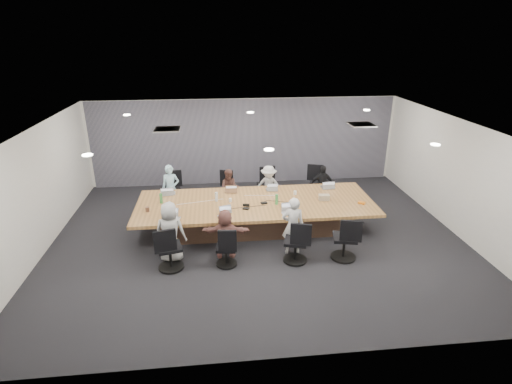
{
  "coord_description": "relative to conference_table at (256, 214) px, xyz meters",
  "views": [
    {
      "loc": [
        -0.99,
        -8.77,
        4.77
      ],
      "look_at": [
        0.0,
        0.4,
        1.05
      ],
      "focal_mm": 28.0,
      "sensor_mm": 36.0,
      "label": 1
    }
  ],
  "objects": [
    {
      "name": "wall_right",
      "position": [
        5.0,
        -0.5,
        1.0
      ],
      "size": [
        0.0,
        8.0,
        2.8
      ],
      "primitive_type": "cube",
      "rotation": [
        1.57,
        0.0,
        -1.57
      ],
      "color": "silver",
      "rests_on": "ground"
    },
    {
      "name": "floor",
      "position": [
        0.0,
        -0.5,
        -0.4
      ],
      "size": [
        10.0,
        8.0,
        0.0
      ],
      "primitive_type": "cube",
      "color": "black",
      "rests_on": "ground"
    },
    {
      "name": "laptop_5",
      "position": [
        -0.82,
        -0.8,
        0.35
      ],
      "size": [
        0.33,
        0.26,
        0.02
      ],
      "primitive_type": "cube",
      "rotation": [
        0.0,
        0.0,
        0.22
      ],
      "color": "#B2B2B7",
      "rests_on": "conference_table"
    },
    {
      "name": "person_5",
      "position": [
        -0.82,
        -1.35,
        0.18
      ],
      "size": [
        1.11,
        0.46,
        1.16
      ],
      "primitive_type": "imported",
      "rotation": [
        0.0,
        0.0,
        3.03
      ],
      "color": "brown",
      "rests_on": "ground"
    },
    {
      "name": "wall_left",
      "position": [
        -5.0,
        -0.5,
        1.0
      ],
      "size": [
        0.0,
        8.0,
        2.8
      ],
      "primitive_type": "cube",
      "rotation": [
        1.57,
        0.0,
        1.57
      ],
      "color": "silver",
      "rests_on": "ground"
    },
    {
      "name": "laptop_4",
      "position": [
        -2.02,
        -0.8,
        0.35
      ],
      "size": [
        0.39,
        0.3,
        0.02
      ],
      "primitive_type": "cube",
      "rotation": [
        0.0,
        0.0,
        -0.21
      ],
      "color": "#B2B2B7",
      "rests_on": "conference_table"
    },
    {
      "name": "person_3",
      "position": [
        2.09,
        1.35,
        0.2
      ],
      "size": [
        0.71,
        0.31,
        1.19
      ],
      "primitive_type": "imported",
      "rotation": [
        0.0,
        0.0,
        6.3
      ],
      "color": "black",
      "rests_on": "ground"
    },
    {
      "name": "chair_5",
      "position": [
        -0.82,
        -1.7,
        -0.04
      ],
      "size": [
        0.54,
        0.54,
        0.72
      ],
      "primitive_type": null,
      "rotation": [
        0.0,
        0.0,
        -0.11
      ],
      "color": "black",
      "rests_on": "ground"
    },
    {
      "name": "mug_brown",
      "position": [
        -2.65,
        -0.31,
        0.4
      ],
      "size": [
        0.12,
        0.12,
        0.11
      ],
      "primitive_type": "cylinder",
      "rotation": [
        0.0,
        0.0,
        0.42
      ],
      "color": "brown",
      "rests_on": "conference_table"
    },
    {
      "name": "chair_2",
      "position": [
        0.52,
        1.7,
        0.03
      ],
      "size": [
        0.67,
        0.67,
        0.87
      ],
      "primitive_type": null,
      "rotation": [
        0.0,
        0.0,
        3.3
      ],
      "color": "black",
      "rests_on": "ground"
    },
    {
      "name": "laptop_6",
      "position": [
        0.7,
        -0.8,
        0.35
      ],
      "size": [
        0.32,
        0.23,
        0.02
      ],
      "primitive_type": "cube",
      "rotation": [
        0.0,
        0.0,
        0.05
      ],
      "color": "#B2B2B7",
      "rests_on": "conference_table"
    },
    {
      "name": "person_0",
      "position": [
        -2.25,
        1.35,
        0.27
      ],
      "size": [
        0.5,
        0.33,
        1.35
      ],
      "primitive_type": "imported",
      "rotation": [
        0.0,
        0.0,
        6.27
      ],
      "color": "#A3D3E7",
      "rests_on": "ground"
    },
    {
      "name": "wall_back",
      "position": [
        0.0,
        3.5,
        1.0
      ],
      "size": [
        10.0,
        0.0,
        2.8
      ],
      "primitive_type": "cube",
      "rotation": [
        1.57,
        0.0,
        0.0
      ],
      "color": "silver",
      "rests_on": "ground"
    },
    {
      "name": "mic_right",
      "position": [
        0.2,
        -0.12,
        0.35
      ],
      "size": [
        0.17,
        0.13,
        0.03
      ],
      "primitive_type": "cube",
      "rotation": [
        0.0,
        0.0,
        0.22
      ],
      "color": "black",
      "rests_on": "conference_table"
    },
    {
      "name": "chair_4",
      "position": [
        -2.02,
        -1.7,
        0.03
      ],
      "size": [
        0.7,
        0.7,
        0.86
      ],
      "primitive_type": null,
      "rotation": [
        0.0,
        0.0,
        0.23
      ],
      "color": "black",
      "rests_on": "ground"
    },
    {
      "name": "curtain",
      "position": [
        0.0,
        3.42,
        1.0
      ],
      "size": [
        9.8,
        0.04,
        2.8
      ],
      "primitive_type": "cube",
      "color": "slate",
      "rests_on": "ground"
    },
    {
      "name": "person_6",
      "position": [
        0.7,
        -1.35,
        0.29
      ],
      "size": [
        0.54,
        0.38,
        1.39
      ],
      "primitive_type": "imported",
      "rotation": [
        0.0,
        0.0,
        3.04
      ],
      "color": "silver",
      "rests_on": "ground"
    },
    {
      "name": "chair_1",
      "position": [
        -0.6,
        1.7,
        -0.03
      ],
      "size": [
        0.62,
        0.62,
        0.73
      ],
      "primitive_type": null,
      "rotation": [
        0.0,
        0.0,
        2.82
      ],
      "color": "black",
      "rests_on": "ground"
    },
    {
      "name": "ceiling",
      "position": [
        0.0,
        -0.5,
        2.4
      ],
      "size": [
        10.0,
        8.0,
        0.0
      ],
      "primitive_type": "cube",
      "color": "white",
      "rests_on": "wall_back"
    },
    {
      "name": "bottle_green_right",
      "position": [
        0.51,
        -0.21,
        0.47
      ],
      "size": [
        0.1,
        0.1,
        0.26
      ],
      "primitive_type": "cylinder",
      "rotation": [
        0.0,
        0.0,
        0.39
      ],
      "color": "#388A41",
      "rests_on": "conference_table"
    },
    {
      "name": "person_1",
      "position": [
        -0.6,
        1.35,
        0.18
      ],
      "size": [
        0.62,
        0.52,
        1.17
      ],
      "primitive_type": "imported",
      "rotation": [
        0.0,
        0.0,
        6.15
      ],
      "color": "brown",
      "rests_on": "ground"
    },
    {
      "name": "laptop_1",
      "position": [
        -0.6,
        0.8,
        0.35
      ],
      "size": [
        0.33,
        0.24,
        0.02
      ],
      "primitive_type": "cube",
      "rotation": [
        0.0,
        0.0,
        3.06
      ],
      "color": "#8C6647",
      "rests_on": "conference_table"
    },
    {
      "name": "person_2",
      "position": [
        0.52,
        1.35,
        0.22
      ],
      "size": [
        0.88,
        0.63,
        1.24
      ],
      "primitive_type": "imported",
      "rotation": [
        0.0,
        0.0,
        6.05
      ],
      "color": "#B0B0B0",
      "rests_on": "ground"
    },
    {
      "name": "laptop_0",
      "position": [
        -2.25,
        0.8,
        0.35
      ],
      "size": [
        0.36,
        0.27,
        0.02
      ],
      "primitive_type": "cube",
      "rotation": [
        0.0,
        0.0,
        3.24
      ],
      "color": "#B2B2B7",
      "rests_on": "conference_table"
    },
    {
      "name": "mic_left",
      "position": [
        -0.28,
        -0.42,
        0.35
      ],
      "size": [
        0.18,
        0.15,
        0.03
      ],
      "primitive_type": "cube",
      "rotation": [
        0.0,
        0.0,
        -0.41
      ],
      "color": "black",
      "rests_on": "conference_table"
    },
    {
      "name": "chair_7",
      "position": [
        1.81,
        -1.7,
        0.04
      ],
      "size": [
        0.7,
        0.7,
        0.88
      ],
      "primitive_type": null,
      "rotation": [
        0.0,
        0.0,
        -0.21
      ],
      "color": "black",
      "rests_on": "ground"
    },
    {
      "name": "laptop_3",
      "position": [
        2.09,
        0.8,
        0.35
      ],
      "size": [
        0.36,
        0.26,
        0.02
      ],
      "primitive_type": "cube",
      "rotation": [
        0.0,
        0.0,
        3.19
      ],
      "color": "#B2B2B7",
      "rests_on": "conference_table"
    },
    {
      "name": "chair_6",
      "position": [
        0.7,
        -1.7,
        0.02
      ],
      "size": [
        0.69,
        0.69,
        0.83
      ],
      "primitive_type": null,
      "rotation": [
        0.0,
        0.0,
        -0.28
      ],
      "color": "black",
      "rests_on": "ground"
    },
    {
      "name": "cup_white_far",
      "position": [
        -0.64,
        0.08,
        0.38
      ],
      "size": [
        0.08,
        0.08,
        0.09
      ],
      "primitive_type": "cylinder",
      "rotation": [
        0.0,
        0.0,
        0.17
      ],
      "color": "white",
      "rests_on": "conference_table"
    },
    {
      "name": "snack_packet",
      "position": [
        2.65,
        -0.39,
        0.36
      ],
      "size": [
        0.2,
        0.19,
        0.04
      ],
      "primitive_type": "cube",
      "rotation": [
        0.0,
        0.0,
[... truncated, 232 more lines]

